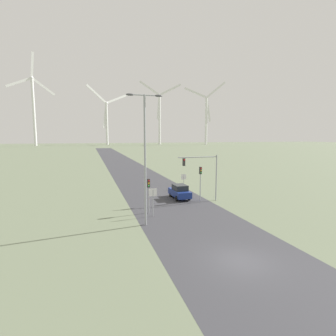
{
  "coord_description": "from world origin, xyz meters",
  "views": [
    {
      "loc": [
        -9.21,
        -14.13,
        8.07
      ],
      "look_at": [
        0.0,
        16.39,
        4.17
      ],
      "focal_mm": 28.0,
      "sensor_mm": 36.0,
      "label": 1
    }
  ],
  "objects_px": {
    "traffic_light_mast_overhead": "(203,168)",
    "traffic_light_post_near_left": "(149,188)",
    "wind_turbine_left": "(33,105)",
    "stop_sign_far": "(184,179)",
    "car_approaching": "(180,192)",
    "wind_turbine_right": "(160,114)",
    "streetlamp": "(145,146)",
    "wind_turbine_far_right": "(206,115)",
    "stop_sign_near": "(153,197)",
    "wind_turbine_center": "(107,118)",
    "traffic_light_post_near_right": "(200,176)"
  },
  "relations": [
    {
      "from": "car_approaching",
      "to": "wind_turbine_far_right",
      "type": "relative_size",
      "value": 0.07
    },
    {
      "from": "streetlamp",
      "to": "wind_turbine_right",
      "type": "height_order",
      "value": "wind_turbine_right"
    },
    {
      "from": "car_approaching",
      "to": "wind_turbine_right",
      "type": "distance_m",
      "value": 221.44
    },
    {
      "from": "streetlamp",
      "to": "stop_sign_near",
      "type": "relative_size",
      "value": 4.06
    },
    {
      "from": "streetlamp",
      "to": "wind_turbine_center",
      "type": "distance_m",
      "value": 231.38
    },
    {
      "from": "traffic_light_post_near_left",
      "to": "car_approaching",
      "type": "distance_m",
      "value": 7.6
    },
    {
      "from": "traffic_light_mast_overhead",
      "to": "wind_turbine_right",
      "type": "height_order",
      "value": "wind_turbine_right"
    },
    {
      "from": "stop_sign_far",
      "to": "wind_turbine_left",
      "type": "relative_size",
      "value": 0.03
    },
    {
      "from": "stop_sign_far",
      "to": "wind_turbine_right",
      "type": "xyz_separation_m",
      "value": [
        51.65,
        207.32,
        27.5
      ]
    },
    {
      "from": "stop_sign_far",
      "to": "traffic_light_mast_overhead",
      "type": "bearing_deg",
      "value": -92.75
    },
    {
      "from": "stop_sign_far",
      "to": "wind_turbine_right",
      "type": "distance_m",
      "value": 215.42
    },
    {
      "from": "stop_sign_near",
      "to": "car_approaching",
      "type": "relative_size",
      "value": 0.69
    },
    {
      "from": "wind_turbine_center",
      "to": "wind_turbine_right",
      "type": "xyz_separation_m",
      "value": [
        48.57,
        -8.82,
        4.16
      ]
    },
    {
      "from": "stop_sign_near",
      "to": "traffic_light_mast_overhead",
      "type": "height_order",
      "value": "traffic_light_mast_overhead"
    },
    {
      "from": "traffic_light_mast_overhead",
      "to": "wind_turbine_center",
      "type": "bearing_deg",
      "value": 89.11
    },
    {
      "from": "wind_turbine_center",
      "to": "stop_sign_far",
      "type": "bearing_deg",
      "value": -90.82
    },
    {
      "from": "streetlamp",
      "to": "traffic_light_post_near_right",
      "type": "bearing_deg",
      "value": 39.14
    },
    {
      "from": "wind_turbine_left",
      "to": "wind_turbine_right",
      "type": "xyz_separation_m",
      "value": [
        107.46,
        4.18,
        -3.99
      ]
    },
    {
      "from": "stop_sign_near",
      "to": "wind_turbine_far_right",
      "type": "relative_size",
      "value": 0.05
    },
    {
      "from": "traffic_light_mast_overhead",
      "to": "wind_turbine_right",
      "type": "xyz_separation_m",
      "value": [
        52.03,
        215.08,
        24.92
      ]
    },
    {
      "from": "streetlamp",
      "to": "traffic_light_post_near_left",
      "type": "distance_m",
      "value": 5.81
    },
    {
      "from": "car_approaching",
      "to": "wind_turbine_right",
      "type": "height_order",
      "value": "wind_turbine_right"
    },
    {
      "from": "traffic_light_post_near_left",
      "to": "traffic_light_post_near_right",
      "type": "height_order",
      "value": "traffic_light_post_near_right"
    },
    {
      "from": "traffic_light_post_near_left",
      "to": "wind_turbine_center",
      "type": "distance_m",
      "value": 228.19
    },
    {
      "from": "traffic_light_post_near_left",
      "to": "wind_turbine_right",
      "type": "height_order",
      "value": "wind_turbine_right"
    },
    {
      "from": "stop_sign_near",
      "to": "car_approaching",
      "type": "distance_m",
      "value": 8.29
    },
    {
      "from": "stop_sign_far",
      "to": "wind_turbine_center",
      "type": "distance_m",
      "value": 217.41
    },
    {
      "from": "streetlamp",
      "to": "stop_sign_far",
      "type": "relative_size",
      "value": 5.06
    },
    {
      "from": "wind_turbine_left",
      "to": "traffic_light_mast_overhead",
      "type": "bearing_deg",
      "value": -75.27
    },
    {
      "from": "wind_turbine_left",
      "to": "wind_turbine_right",
      "type": "height_order",
      "value": "wind_turbine_left"
    },
    {
      "from": "traffic_light_mast_overhead",
      "to": "wind_turbine_far_right",
      "type": "bearing_deg",
      "value": 64.93
    },
    {
      "from": "stop_sign_far",
      "to": "car_approaching",
      "type": "xyz_separation_m",
      "value": [
        -2.59,
        -5.52,
        -0.7
      ]
    },
    {
      "from": "streetlamp",
      "to": "wind_turbine_far_right",
      "type": "distance_m",
      "value": 232.5
    },
    {
      "from": "stop_sign_near",
      "to": "stop_sign_far",
      "type": "height_order",
      "value": "stop_sign_near"
    },
    {
      "from": "traffic_light_mast_overhead",
      "to": "traffic_light_post_near_left",
      "type": "bearing_deg",
      "value": -158.57
    },
    {
      "from": "stop_sign_far",
      "to": "wind_turbine_far_right",
      "type": "distance_m",
      "value": 216.45
    },
    {
      "from": "traffic_light_mast_overhead",
      "to": "wind_turbine_left",
      "type": "bearing_deg",
      "value": 104.73
    },
    {
      "from": "traffic_light_mast_overhead",
      "to": "wind_turbine_left",
      "type": "xyz_separation_m",
      "value": [
        -55.44,
        210.91,
        28.91
      ]
    },
    {
      "from": "streetlamp",
      "to": "stop_sign_far",
      "type": "height_order",
      "value": "streetlamp"
    },
    {
      "from": "stop_sign_near",
      "to": "wind_turbine_left",
      "type": "xyz_separation_m",
      "value": [
        -48.13,
        215.1,
        31.08
      ]
    },
    {
      "from": "streetlamp",
      "to": "wind_turbine_left",
      "type": "bearing_deg",
      "value": 102.17
    },
    {
      "from": "stop_sign_near",
      "to": "wind_turbine_left",
      "type": "distance_m",
      "value": 222.6
    },
    {
      "from": "traffic_light_post_near_right",
      "to": "wind_turbine_center",
      "type": "height_order",
      "value": "wind_turbine_center"
    },
    {
      "from": "wind_turbine_center",
      "to": "car_approaching",
      "type": "bearing_deg",
      "value": -91.47
    },
    {
      "from": "car_approaching",
      "to": "wind_turbine_far_right",
      "type": "distance_m",
      "value": 222.58
    },
    {
      "from": "traffic_light_mast_overhead",
      "to": "wind_turbine_far_right",
      "type": "height_order",
      "value": "wind_turbine_far_right"
    },
    {
      "from": "traffic_light_post_near_right",
      "to": "car_approaching",
      "type": "height_order",
      "value": "traffic_light_post_near_right"
    },
    {
      "from": "traffic_light_mast_overhead",
      "to": "wind_turbine_right",
      "type": "relative_size",
      "value": 0.1
    },
    {
      "from": "wind_turbine_left",
      "to": "wind_turbine_far_right",
      "type": "xyz_separation_m",
      "value": [
        149.5,
        -9.8,
        -5.22
      ]
    },
    {
      "from": "wind_turbine_right",
      "to": "streetlamp",
      "type": "bearing_deg",
      "value": -105.29
    }
  ]
}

